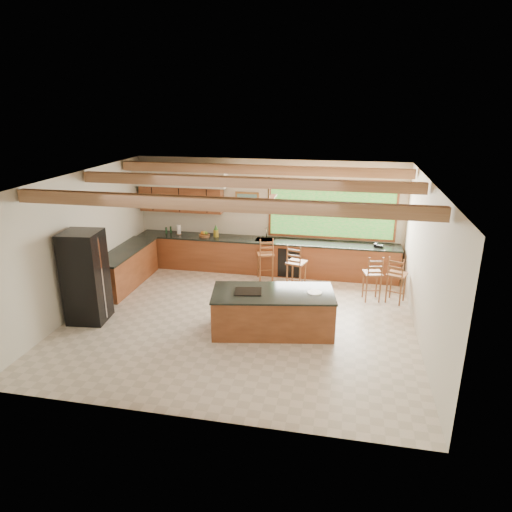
# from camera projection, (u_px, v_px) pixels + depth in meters

# --- Properties ---
(ground) EXTENTS (7.20, 7.20, 0.00)m
(ground) POSITION_uv_depth(u_px,v_px,m) (241.00, 320.00, 9.74)
(ground) COLOR beige
(ground) RESTS_ON ground
(room_shell) EXTENTS (7.27, 6.54, 3.02)m
(room_shell) POSITION_uv_depth(u_px,v_px,m) (239.00, 211.00, 9.66)
(room_shell) COLOR beige
(room_shell) RESTS_ON ground
(counter_run) EXTENTS (7.12, 3.10, 1.26)m
(counter_run) POSITION_uv_depth(u_px,v_px,m) (232.00, 259.00, 12.08)
(counter_run) COLOR brown
(counter_run) RESTS_ON ground
(island) EXTENTS (2.57, 1.53, 0.86)m
(island) POSITION_uv_depth(u_px,v_px,m) (273.00, 311.00, 9.16)
(island) COLOR brown
(island) RESTS_ON ground
(refrigerator) EXTENTS (0.83, 0.81, 1.95)m
(refrigerator) POSITION_uv_depth(u_px,v_px,m) (85.00, 277.00, 9.44)
(refrigerator) COLOR black
(refrigerator) RESTS_ON ground
(bar_stool_a) EXTENTS (0.53, 0.53, 1.15)m
(bar_stool_a) POSITION_uv_depth(u_px,v_px,m) (265.00, 255.00, 11.67)
(bar_stool_a) COLOR brown
(bar_stool_a) RESTS_ON ground
(bar_stool_b) EXTENTS (0.53, 0.53, 1.19)m
(bar_stool_b) POSITION_uv_depth(u_px,v_px,m) (296.00, 264.00, 10.99)
(bar_stool_b) COLOR brown
(bar_stool_b) RESTS_ON ground
(bar_stool_c) EXTENTS (0.47, 0.47, 1.11)m
(bar_stool_c) POSITION_uv_depth(u_px,v_px,m) (373.00, 275.00, 10.44)
(bar_stool_c) COLOR brown
(bar_stool_c) RESTS_ON ground
(bar_stool_d) EXTENTS (0.52, 0.52, 1.13)m
(bar_stool_d) POSITION_uv_depth(u_px,v_px,m) (397.00, 276.00, 10.34)
(bar_stool_d) COLOR brown
(bar_stool_d) RESTS_ON ground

